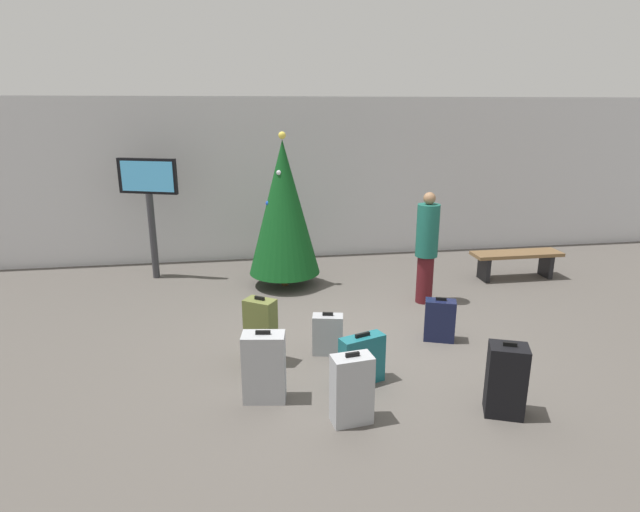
# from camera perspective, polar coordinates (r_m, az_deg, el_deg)

# --- Properties ---
(ground_plane) EXTENTS (16.00, 16.00, 0.00)m
(ground_plane) POSITION_cam_1_polar(r_m,az_deg,el_deg) (6.67, 4.30, -9.93)
(ground_plane) COLOR #514C47
(back_wall) EXTENTS (16.00, 0.20, 3.13)m
(back_wall) POSITION_cam_1_polar(r_m,az_deg,el_deg) (10.29, -1.02, 8.54)
(back_wall) COLOR silver
(back_wall) RESTS_ON ground_plane
(holiday_tree) EXTENTS (1.19, 1.19, 2.56)m
(holiday_tree) POSITION_cam_1_polar(r_m,az_deg,el_deg) (8.50, -4.07, 5.33)
(holiday_tree) COLOR #4C3319
(holiday_tree) RESTS_ON ground_plane
(flight_info_kiosk) EXTENTS (1.02, 0.45, 2.11)m
(flight_info_kiosk) POSITION_cam_1_polar(r_m,az_deg,el_deg) (9.31, -18.45, 6.62)
(flight_info_kiosk) COLOR #333338
(flight_info_kiosk) RESTS_ON ground_plane
(waiting_bench) EXTENTS (1.58, 0.44, 0.48)m
(waiting_bench) POSITION_cam_1_polar(r_m,az_deg,el_deg) (9.70, 20.93, -0.27)
(waiting_bench) COLOR brown
(waiting_bench) RESTS_ON ground_plane
(traveller_0) EXTENTS (0.46, 0.46, 1.73)m
(traveller_0) POSITION_cam_1_polar(r_m,az_deg,el_deg) (7.96, 11.75, 1.14)
(traveller_0) COLOR #4C1419
(traveller_0) RESTS_ON ground_plane
(suitcase_0) EXTENTS (0.53, 0.34, 0.59)m
(suitcase_0) POSITION_cam_1_polar(r_m,az_deg,el_deg) (5.74, 4.67, -11.39)
(suitcase_0) COLOR #19606B
(suitcase_0) RESTS_ON ground_plane
(suitcase_1) EXTENTS (0.43, 0.33, 0.59)m
(suitcase_1) POSITION_cam_1_polar(r_m,az_deg,el_deg) (6.89, 13.13, -6.95)
(suitcase_1) COLOR #141938
(suitcase_1) RESTS_ON ground_plane
(suitcase_2) EXTENTS (0.41, 0.27, 0.73)m
(suitcase_2) POSITION_cam_1_polar(r_m,az_deg,el_deg) (5.06, 3.55, -14.55)
(suitcase_2) COLOR #9EA0A5
(suitcase_2) RESTS_ON ground_plane
(suitcase_3) EXTENTS (0.44, 0.39, 0.77)m
(suitcase_3) POSITION_cam_1_polar(r_m,az_deg,el_deg) (5.47, 19.93, -12.83)
(suitcase_3) COLOR black
(suitcase_3) RESTS_ON ground_plane
(suitcase_4) EXTENTS (0.47, 0.31, 0.78)m
(suitcase_4) POSITION_cam_1_polar(r_m,az_deg,el_deg) (5.41, -6.22, -12.16)
(suitcase_4) COLOR #9EA0A5
(suitcase_4) RESTS_ON ground_plane
(suitcase_5) EXTENTS (0.40, 0.27, 0.54)m
(suitcase_5) POSITION_cam_1_polar(r_m,az_deg,el_deg) (6.37, 0.86, -8.69)
(suitcase_5) COLOR #9EA0A5
(suitcase_5) RESTS_ON ground_plane
(suitcase_6) EXTENTS (0.41, 0.38, 0.83)m
(suitcase_6) POSITION_cam_1_polar(r_m,az_deg,el_deg) (6.15, -6.59, -8.27)
(suitcase_6) COLOR #59602D
(suitcase_6) RESTS_ON ground_plane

